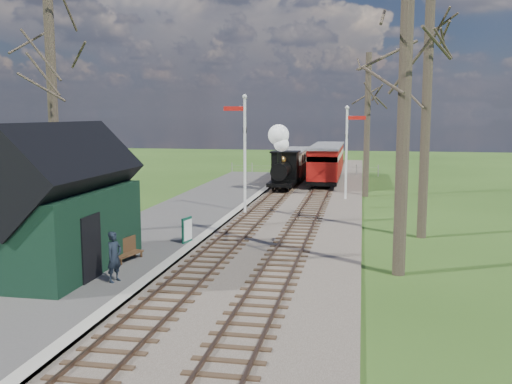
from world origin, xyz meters
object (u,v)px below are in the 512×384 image
(red_carriage_a, at_px, (324,165))
(person, at_px, (114,257))
(station_shed, at_px, (61,206))
(locomotive, at_px, (283,162))
(coach, at_px, (293,163))
(semaphore_far, at_px, (348,145))
(semaphore_near, at_px, (244,145))
(red_carriage_b, at_px, (329,159))
(bench, at_px, (125,250))
(sign_board, at_px, (187,230))

(red_carriage_a, relative_size, person, 3.55)
(station_shed, xyz_separation_m, locomotive, (4.29, 21.23, -0.25))
(coach, bearing_deg, semaphore_far, -64.80)
(station_shed, xyz_separation_m, person, (2.28, -1.06, -1.30))
(semaphore_far, height_order, person, semaphore_far)
(red_carriage_a, bearing_deg, station_shed, -105.91)
(semaphore_near, xyz_separation_m, person, (-1.25, -13.06, -2.65))
(semaphore_far, bearing_deg, station_shed, -115.72)
(red_carriage_b, relative_size, person, 3.55)
(station_shed, height_order, red_carriage_a, station_shed)
(bench, relative_size, person, 0.90)
(coach, xyz_separation_m, person, (-2.02, -28.35, -0.51))
(sign_board, bearing_deg, semaphore_near, 84.63)
(semaphore_far, height_order, locomotive, semaphore_far)
(semaphore_near, height_order, bench, semaphore_near)
(red_carriage_b, xyz_separation_m, person, (-4.62, -30.76, -0.62))
(locomotive, xyz_separation_m, bench, (-2.72, -19.85, -1.46))
(locomotive, relative_size, coach, 0.62)
(station_shed, height_order, bench, station_shed)
(coach, bearing_deg, semaphore_near, -92.88)
(coach, relative_size, person, 4.54)
(semaphore_near, relative_size, bench, 4.47)
(semaphore_far, xyz_separation_m, bench, (-7.11, -16.62, -2.79))
(coach, height_order, person, coach)
(semaphore_near, bearing_deg, sign_board, -95.37)
(red_carriage_a, bearing_deg, bench, -103.15)
(red_carriage_a, distance_m, person, 25.69)
(station_shed, relative_size, red_carriage_b, 1.15)
(sign_board, bearing_deg, red_carriage_a, 78.33)
(semaphore_far, bearing_deg, coach, 115.20)
(bench, bearing_deg, semaphore_far, 66.84)
(semaphore_far, bearing_deg, person, -108.55)
(sign_board, height_order, bench, sign_board)
(sign_board, bearing_deg, person, -95.62)
(red_carriage_a, bearing_deg, red_carriage_b, 90.00)
(coach, bearing_deg, station_shed, -98.95)
(locomotive, xyz_separation_m, red_carriage_a, (2.61, 2.97, -0.43))
(sign_board, bearing_deg, semaphore_far, 66.62)
(station_shed, distance_m, semaphore_near, 12.58)
(station_shed, bearing_deg, coach, 81.05)
(station_shed, bearing_deg, red_carriage_a, 74.09)
(person, bearing_deg, red_carriage_a, 7.01)
(semaphore_far, distance_m, red_carriage_b, 11.97)
(station_shed, bearing_deg, locomotive, 78.59)
(station_shed, bearing_deg, sign_board, 57.73)
(locomotive, xyz_separation_m, sign_board, (-1.47, -16.77, -1.32))
(semaphore_far, distance_m, red_carriage_a, 6.69)
(semaphore_far, height_order, red_carriage_b, semaphore_far)
(semaphore_near, bearing_deg, station_shed, -106.38)
(bench, bearing_deg, red_carriage_b, 79.34)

